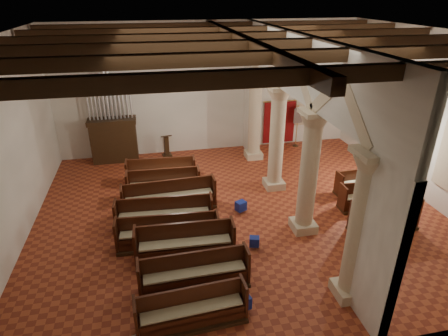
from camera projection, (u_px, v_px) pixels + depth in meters
floor at (239, 211)px, 13.35m from camera, size 14.00×14.00×0.00m
ceiling at (243, 34)px, 10.77m from camera, size 14.00×14.00×0.00m
wall_back at (209, 89)px, 17.37m from camera, size 14.00×0.02×6.00m
wall_front at (321, 244)px, 6.76m from camera, size 14.00×0.02×6.00m
wall_left at (5, 149)px, 10.78m from camera, size 0.02×12.00×6.00m
wall_right at (431, 119)px, 13.34m from camera, size 0.02×12.00×6.00m
ceiling_beams at (242, 41)px, 10.85m from camera, size 13.80×11.80×0.30m
arcade at (295, 112)px, 12.15m from camera, size 0.90×11.90×6.00m
window_right_b at (385, 119)px, 15.89m from camera, size 0.03×1.00×2.20m
window_back at (309, 100)px, 18.61m from camera, size 1.00×0.03×2.20m
pipe_organ at (113, 132)px, 16.80m from camera, size 2.10×0.85×4.40m
lectern at (167, 147)px, 17.61m from camera, size 0.51×0.52×1.12m
dossal_curtain at (279, 122)px, 18.73m from camera, size 1.80×0.07×2.17m
processional_banner at (297, 132)px, 18.64m from camera, size 0.49×0.62×2.14m
hymnal_box_a at (243, 302)px, 9.10m from camera, size 0.41×0.36×0.35m
hymnal_box_b at (254, 241)px, 11.35m from camera, size 0.35×0.32×0.30m
hymnal_box_c at (241, 206)px, 13.17m from camera, size 0.43×0.40×0.34m
tube_heater_a at (148, 331)px, 8.49m from camera, size 1.00×0.49×0.10m
tube_heater_b at (220, 265)px, 10.53m from camera, size 0.94×0.41×0.10m
nave_pew_0 at (192, 314)px, 8.71m from camera, size 2.63×0.83×0.99m
nave_pew_1 at (195, 277)px, 9.79m from camera, size 2.90×0.77×1.04m
nave_pew_2 at (185, 248)px, 10.84m from camera, size 2.89×0.88×1.14m
nave_pew_3 at (168, 236)px, 11.43m from camera, size 3.14×0.87×1.02m
nave_pew_4 at (165, 218)px, 12.32m from camera, size 3.20×0.91×1.06m
nave_pew_5 at (170, 201)px, 13.33m from camera, size 3.33×0.88×1.10m
nave_pew_6 at (164, 188)px, 14.17m from camera, size 2.75×0.83×1.09m
nave_pew_7 at (161, 176)px, 15.14m from camera, size 2.77×0.84×1.07m
aisle_pew_0 at (384, 219)px, 12.20m from camera, size 2.31×0.90×1.13m
aisle_pew_1 at (365, 200)px, 13.41m from camera, size 1.89×0.73×0.99m
aisle_pew_2 at (358, 186)px, 14.41m from camera, size 1.80×0.74×0.96m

